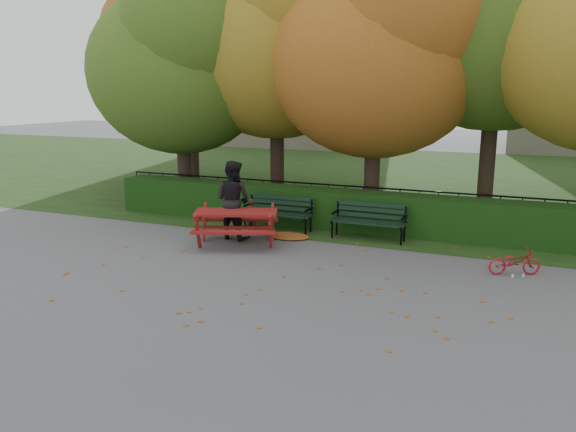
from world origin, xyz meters
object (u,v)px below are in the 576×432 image
at_px(tree_c, 386,41).
at_px(bench_right, 369,218).
at_px(picnic_table, 236,219).
at_px(tree_a, 185,57).
at_px(bench_left, 279,210).
at_px(tree_b, 284,27).
at_px(bicycle, 515,262).
at_px(tree_f, 193,31).
at_px(child, 252,215).
at_px(adult, 233,200).

xyz_separation_m(tree_c, bench_right, (0.27, -2.26, -4.30)).
bearing_deg(bench_right, tree_c, 96.70).
bearing_deg(bench_right, picnic_table, -147.97).
relative_size(tree_a, bench_left, 4.16).
bearing_deg(bench_left, tree_b, 110.58).
distance_m(bench_right, picnic_table, 3.24).
bearing_deg(tree_c, bicycle, -46.64).
distance_m(bench_left, bicycle, 5.96).
bearing_deg(picnic_table, tree_f, 105.64).
distance_m(tree_b, bench_left, 5.87).
xyz_separation_m(child, bicycle, (6.28, -1.06, -0.17)).
bearing_deg(tree_c, bench_right, -83.30).
xyz_separation_m(tree_b, adult, (0.46, -4.26, -4.44)).
relative_size(tree_a, tree_b, 0.85).
bearing_deg(bicycle, bench_left, 51.89).
xyz_separation_m(picnic_table, adult, (-0.34, 0.50, 0.33)).
relative_size(adult, bicycle, 1.90).
xyz_separation_m(bench_left, adult, (-0.69, -1.21, 0.44)).
bearing_deg(bicycle, tree_a, 47.46).
xyz_separation_m(tree_f, picnic_table, (5.49, -7.25, -5.06)).
bearing_deg(bicycle, tree_c, 20.46).
xyz_separation_m(bench_right, child, (-2.94, -0.50, -0.08)).
height_order(tree_c, picnic_table, tree_c).
bearing_deg(bench_right, tree_b, 139.33).
relative_size(bench_left, adult, 0.94).
relative_size(tree_a, tree_c, 0.94).
bearing_deg(tree_f, tree_c, -22.35).
bearing_deg(tree_f, tree_b, -27.99).
relative_size(tree_b, tree_f, 0.96).
bearing_deg(tree_a, child, -35.39).
relative_size(tree_f, picnic_table, 3.94).
relative_size(bench_left, bicycle, 1.78).
height_order(tree_a, tree_b, tree_b).
bearing_deg(picnic_table, tree_a, 113.15).
height_order(bench_left, picnic_table, picnic_table).
bearing_deg(child, bicycle, 160.30).
height_order(picnic_table, bicycle, picnic_table).
bearing_deg(bench_left, picnic_table, -101.26).
bearing_deg(tree_b, tree_a, -156.95).
xyz_separation_m(tree_a, tree_c, (6.02, 0.38, 0.30)).
relative_size(tree_c, bench_left, 4.44).
relative_size(tree_f, child, 10.46).
relative_size(tree_a, bench_right, 4.16).
relative_size(tree_c, picnic_table, 3.43).
xyz_separation_m(bench_left, child, (-0.54, -0.50, -0.08)).
distance_m(tree_f, child, 9.59).
bearing_deg(picnic_table, bench_left, 57.25).
bearing_deg(adult, child, -92.64).
xyz_separation_m(picnic_table, bicycle, (6.08, 0.15, -0.37)).
bearing_deg(tree_f, adult, -52.68).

